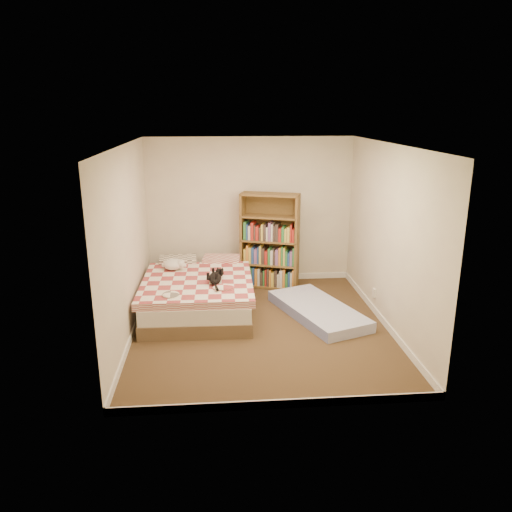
{
  "coord_description": "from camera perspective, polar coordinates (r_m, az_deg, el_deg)",
  "views": [
    {
      "loc": [
        -0.61,
        -6.39,
        2.94
      ],
      "look_at": [
        -0.04,
        0.3,
        0.95
      ],
      "focal_mm": 35.0,
      "sensor_mm": 36.0,
      "label": 1
    }
  ],
  "objects": [
    {
      "name": "floor_mattress",
      "position": [
        7.46,
        7.09,
        -6.19
      ],
      "size": [
        1.33,
        1.89,
        0.16
      ],
      "primitive_type": "cube",
      "rotation": [
        0.0,
        0.0,
        0.36
      ],
      "color": "#7B88CD",
      "rests_on": "room"
    },
    {
      "name": "black_cat",
      "position": [
        7.25,
        -4.69,
        -2.45
      ],
      "size": [
        0.31,
        0.69,
        0.16
      ],
      "rotation": [
        0.0,
        0.0,
        -0.31
      ],
      "color": "black",
      "rests_on": "bed"
    },
    {
      "name": "white_dog",
      "position": [
        7.87,
        -9.36,
        -0.95
      ],
      "size": [
        0.39,
        0.41,
        0.16
      ],
      "rotation": [
        0.0,
        0.0,
        0.3
      ],
      "color": "white",
      "rests_on": "bed"
    },
    {
      "name": "bed",
      "position": [
        7.64,
        -6.61,
        -4.08
      ],
      "size": [
        1.63,
        2.21,
        0.58
      ],
      "rotation": [
        0.0,
        0.0,
        -0.02
      ],
      "color": "brown",
      "rests_on": "room"
    },
    {
      "name": "room",
      "position": [
        6.65,
        0.57,
        1.33
      ],
      "size": [
        3.51,
        4.01,
        2.51
      ],
      "color": "#40291B",
      "rests_on": "ground"
    },
    {
      "name": "bookshelf",
      "position": [
        8.45,
        1.54,
        0.31
      ],
      "size": [
        1.06,
        0.61,
        1.61
      ],
      "rotation": [
        0.0,
        0.0,
        -0.32
      ],
      "color": "brown",
      "rests_on": "room"
    }
  ]
}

